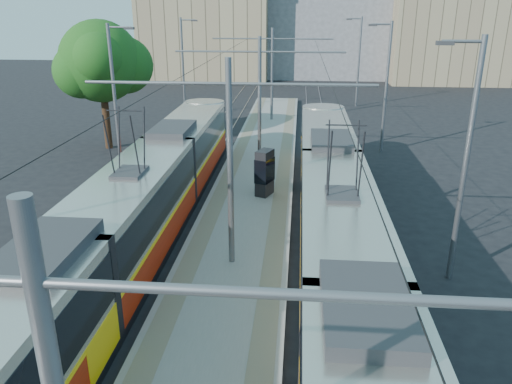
# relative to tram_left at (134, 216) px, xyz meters

# --- Properties ---
(platform) EXTENTS (4.00, 50.00, 0.30)m
(platform) POSITION_rel_tram_left_xyz_m (3.60, 8.52, -1.56)
(platform) COLOR gray
(platform) RESTS_ON ground
(tactile_strip_left) EXTENTS (0.70, 50.00, 0.01)m
(tactile_strip_left) POSITION_rel_tram_left_xyz_m (2.15, 8.52, -1.40)
(tactile_strip_left) COLOR gray
(tactile_strip_left) RESTS_ON platform
(tactile_strip_right) EXTENTS (0.70, 50.00, 0.01)m
(tactile_strip_right) POSITION_rel_tram_left_xyz_m (5.05, 8.52, -1.40)
(tactile_strip_right) COLOR gray
(tactile_strip_right) RESTS_ON platform
(rails) EXTENTS (8.71, 70.00, 0.03)m
(rails) POSITION_rel_tram_left_xyz_m (3.60, 8.52, -1.69)
(rails) COLOR gray
(rails) RESTS_ON ground
(tram_left) EXTENTS (2.43, 30.41, 5.50)m
(tram_left) POSITION_rel_tram_left_xyz_m (0.00, 0.00, 0.00)
(tram_left) COLOR black
(tram_left) RESTS_ON ground
(tram_right) EXTENTS (2.43, 31.36, 5.50)m
(tram_right) POSITION_rel_tram_left_xyz_m (7.20, -1.56, 0.15)
(tram_right) COLOR black
(tram_right) RESTS_ON ground
(catenary) EXTENTS (9.20, 70.00, 7.00)m
(catenary) POSITION_rel_tram_left_xyz_m (3.60, 5.68, 2.82)
(catenary) COLOR slate
(catenary) RESTS_ON platform
(street_lamps) EXTENTS (15.18, 38.22, 8.00)m
(street_lamps) POSITION_rel_tram_left_xyz_m (3.60, 12.52, 2.48)
(street_lamps) COLOR slate
(street_lamps) RESTS_ON ground
(shelter) EXTENTS (0.94, 1.15, 2.19)m
(shelter) POSITION_rel_tram_left_xyz_m (4.27, 6.30, -0.26)
(shelter) COLOR black
(shelter) RESTS_ON platform
(tree) EXTENTS (5.58, 5.16, 8.10)m
(tree) POSITION_rel_tram_left_xyz_m (-6.33, 15.17, 3.77)
(tree) COLOR #382314
(tree) RESTS_ON ground
(building_left) EXTENTS (16.32, 12.24, 12.12)m
(building_left) POSITION_rel_tram_left_xyz_m (-6.40, 51.52, 4.37)
(building_left) COLOR gray
(building_left) RESTS_ON ground
(building_centre) EXTENTS (18.36, 14.28, 16.65)m
(building_centre) POSITION_rel_tram_left_xyz_m (9.60, 55.52, 6.63)
(building_centre) COLOR gray
(building_centre) RESTS_ON ground
(building_right) EXTENTS (14.28, 10.20, 11.22)m
(building_right) POSITION_rel_tram_left_xyz_m (23.60, 49.52, 3.91)
(building_right) COLOR gray
(building_right) RESTS_ON ground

